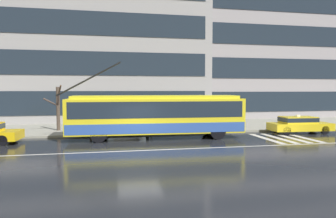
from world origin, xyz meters
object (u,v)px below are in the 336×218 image
object	(u,v)px
pedestrian_walking_past	(204,109)
pedestrian_at_shelter	(147,111)
taxi_ahead_of_bus	(299,124)
trolleybus	(156,115)
pedestrian_approaching_curb	(91,112)
bus_shelter	(128,106)
pedestrian_waiting_by_pole	(113,109)
street_tree_bare	(58,107)

from	to	relation	value
pedestrian_walking_past	pedestrian_at_shelter	bearing A→B (deg)	-168.28
taxi_ahead_of_bus	pedestrian_at_shelter	xyz separation A→B (m)	(-11.27, 1.86, 1.04)
pedestrian_walking_past	taxi_ahead_of_bus	bearing A→B (deg)	-23.34
trolleybus	pedestrian_walking_past	xyz separation A→B (m)	(4.34, 3.07, 0.12)
trolleybus	pedestrian_approaching_curb	distance (m)	4.82
taxi_ahead_of_bus	bus_shelter	bearing A→B (deg)	165.61
pedestrian_at_shelter	pedestrian_approaching_curb	size ratio (longest dim) A/B	1.02
pedestrian_waiting_by_pole	pedestrian_approaching_curb	bearing A→B (deg)	-126.97
trolleybus	pedestrian_approaching_curb	size ratio (longest dim) A/B	6.30
bus_shelter	trolleybus	bearing A→B (deg)	-65.13
trolleybus	pedestrian_waiting_by_pole	distance (m)	5.02
taxi_ahead_of_bus	pedestrian_approaching_curb	xyz separation A→B (m)	(-15.28, 1.79, 0.99)
bus_shelter	pedestrian_waiting_by_pole	bearing A→B (deg)	147.19
taxi_ahead_of_bus	pedestrian_approaching_curb	bearing A→B (deg)	173.30
pedestrian_approaching_curb	pedestrian_waiting_by_pole	world-z (taller)	pedestrian_waiting_by_pole
pedestrian_waiting_by_pole	street_tree_bare	distance (m)	4.18
bus_shelter	pedestrian_approaching_curb	size ratio (longest dim) A/B	1.82
trolleybus	pedestrian_walking_past	distance (m)	5.32
pedestrian_at_shelter	pedestrian_walking_past	world-z (taller)	pedestrian_at_shelter
pedestrian_waiting_by_pole	street_tree_bare	xyz separation A→B (m)	(-4.16, 0.28, 0.18)
taxi_ahead_of_bus	pedestrian_waiting_by_pole	size ratio (longest dim) A/B	2.32
pedestrian_approaching_curb	pedestrian_walking_past	xyz separation A→B (m)	(8.71, 1.04, 0.02)
pedestrian_approaching_curb	pedestrian_walking_past	bearing A→B (deg)	6.79
pedestrian_walking_past	street_tree_bare	bearing A→B (deg)	172.92
bus_shelter	street_tree_bare	distance (m)	5.41
trolleybus	street_tree_bare	distance (m)	8.24
street_tree_bare	taxi_ahead_of_bus	bearing A→B (deg)	-13.35
trolleybus	pedestrian_approaching_curb	bearing A→B (deg)	155.05
street_tree_bare	trolleybus	bearing A→B (deg)	-32.88
pedestrian_at_shelter	pedestrian_waiting_by_pole	xyz separation A→B (m)	(-2.39, 2.09, 0.04)
taxi_ahead_of_bus	street_tree_bare	bearing A→B (deg)	166.65
trolleybus	pedestrian_at_shelter	xyz separation A→B (m)	(-0.36, 2.10, 0.15)
taxi_ahead_of_bus	bus_shelter	distance (m)	12.98
pedestrian_approaching_curb	pedestrian_at_shelter	bearing A→B (deg)	0.87
pedestrian_walking_past	trolleybus	bearing A→B (deg)	-144.71
bus_shelter	pedestrian_walking_past	distance (m)	5.96
pedestrian_at_shelter	pedestrian_approaching_curb	bearing A→B (deg)	-179.13
bus_shelter	pedestrian_waiting_by_pole	xyz separation A→B (m)	(-1.15, 0.74, -0.28)
trolleybus	bus_shelter	distance (m)	3.83
trolleybus	pedestrian_walking_past	bearing A→B (deg)	35.29
pedestrian_approaching_curb	street_tree_bare	size ratio (longest dim) A/B	0.56
pedestrian_approaching_curb	street_tree_bare	bearing A→B (deg)	136.23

